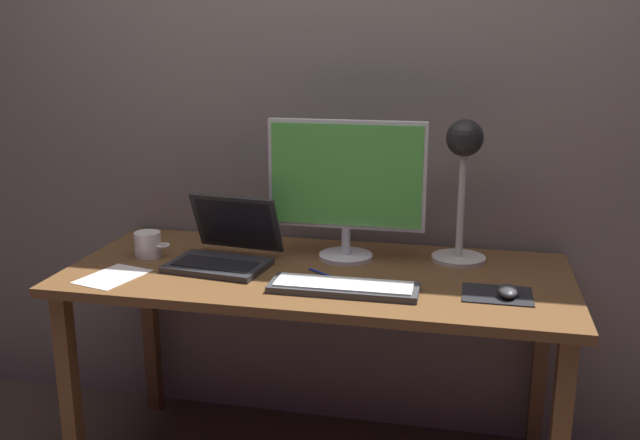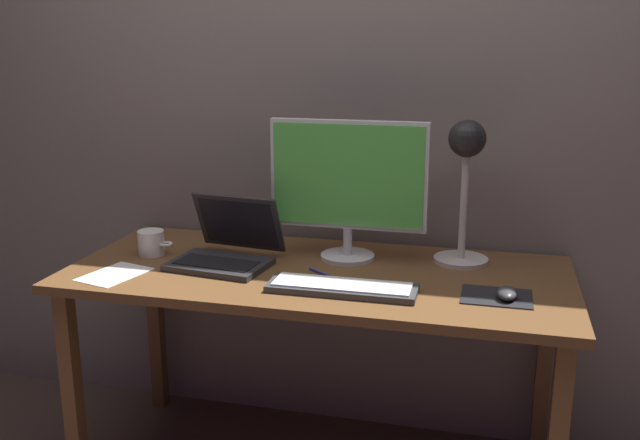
{
  "view_description": "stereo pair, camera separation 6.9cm",
  "coord_description": "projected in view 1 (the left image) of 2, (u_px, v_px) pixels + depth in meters",
  "views": [
    {
      "loc": [
        0.46,
        -2.08,
        1.46
      ],
      "look_at": [
        0.02,
        -0.05,
        0.92
      ],
      "focal_mm": 39.23,
      "sensor_mm": 36.0,
      "label": 1
    },
    {
      "loc": [
        0.53,
        -2.06,
        1.46
      ],
      "look_at": [
        0.02,
        -0.05,
        0.92
      ],
      "focal_mm": 39.23,
      "sensor_mm": 36.0,
      "label": 2
    }
  ],
  "objects": [
    {
      "name": "back_wall",
      "position": [
        341.0,
        85.0,
        2.48
      ],
      "size": [
        4.8,
        0.06,
        2.6
      ],
      "primitive_type": "cube",
      "color": "gray",
      "rests_on": "ground"
    },
    {
      "name": "desk",
      "position": [
        317.0,
        293.0,
        2.26
      ],
      "size": [
        1.6,
        0.7,
        0.74
      ],
      "color": "brown",
      "rests_on": "ground"
    },
    {
      "name": "monitor",
      "position": [
        346.0,
        182.0,
        2.29
      ],
      "size": [
        0.52,
        0.18,
        0.47
      ],
      "color": "silver",
      "rests_on": "desk"
    },
    {
      "name": "keyboard_main",
      "position": [
        344.0,
        287.0,
        2.05
      ],
      "size": [
        0.44,
        0.14,
        0.03
      ],
      "color": "#38383A",
      "rests_on": "desk"
    },
    {
      "name": "laptop",
      "position": [
        227.0,
        245.0,
        2.3
      ],
      "size": [
        0.34,
        0.33,
        0.22
      ],
      "color": "#28282B",
      "rests_on": "desk"
    },
    {
      "name": "desk_lamp",
      "position": [
        463.0,
        168.0,
        2.26
      ],
      "size": [
        0.18,
        0.18,
        0.47
      ],
      "color": "beige",
      "rests_on": "desk"
    },
    {
      "name": "mousepad",
      "position": [
        497.0,
        294.0,
        2.02
      ],
      "size": [
        0.2,
        0.16,
        0.0
      ],
      "primitive_type": "cube",
      "color": "black",
      "rests_on": "desk"
    },
    {
      "name": "mouse",
      "position": [
        508.0,
        291.0,
        2.0
      ],
      "size": [
        0.06,
        0.1,
        0.03
      ],
      "primitive_type": "ellipsoid",
      "color": "#38383A",
      "rests_on": "mousepad"
    },
    {
      "name": "coffee_mug",
      "position": [
        148.0,
        244.0,
        2.37
      ],
      "size": [
        0.12,
        0.09,
        0.09
      ],
      "color": "white",
      "rests_on": "desk"
    },
    {
      "name": "paper_sheet_near_mouse",
      "position": [
        113.0,
        277.0,
        2.18
      ],
      "size": [
        0.2,
        0.24,
        0.0
      ],
      "primitive_type": "cube",
      "rotation": [
        0.0,
        0.0,
        -0.25
      ],
      "color": "white",
      "rests_on": "desk"
    },
    {
      "name": "pen",
      "position": [
        324.0,
        274.0,
        2.19
      ],
      "size": [
        0.12,
        0.09,
        0.01
      ],
      "primitive_type": "cylinder",
      "rotation": [
        0.0,
        1.57,
        -0.63
      ],
      "color": "#2633A5",
      "rests_on": "desk"
    }
  ]
}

